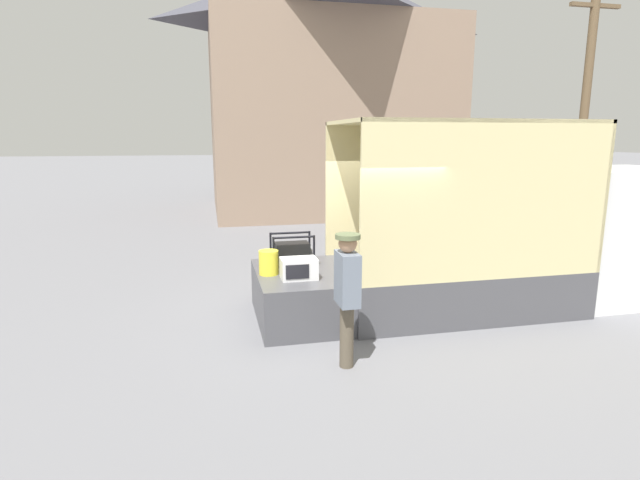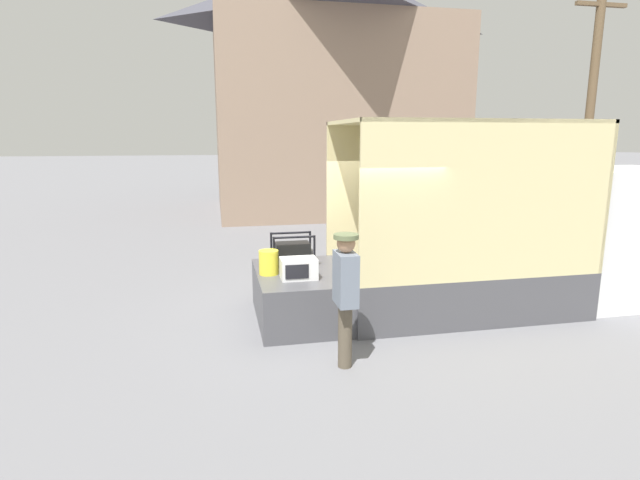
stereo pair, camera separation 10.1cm
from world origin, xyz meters
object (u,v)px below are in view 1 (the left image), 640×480
at_px(box_truck, 543,245).
at_px(worker_person, 347,287).
at_px(portable_generator, 293,253).
at_px(utility_pole, 585,105).
at_px(microwave, 299,268).
at_px(orange_bucket, 269,262).

bearing_deg(box_truck, worker_person, -156.11).
height_order(portable_generator, worker_person, worker_person).
distance_m(worker_person, utility_pole, 14.12).
bearing_deg(utility_pole, worker_person, -139.94).
xyz_separation_m(portable_generator, worker_person, (0.30, -2.29, 0.08)).
relative_size(box_truck, portable_generator, 8.84).
relative_size(box_truck, utility_pole, 0.82).
distance_m(microwave, orange_bucket, 0.54).
xyz_separation_m(microwave, utility_pole, (10.94, 7.44, 3.01)).
bearing_deg(microwave, portable_generator, 86.24).
bearing_deg(worker_person, microwave, 103.76).
bearing_deg(orange_bucket, utility_pole, 32.00).
bearing_deg(worker_person, portable_generator, 97.52).
bearing_deg(utility_pole, orange_bucket, -148.00).
height_order(portable_generator, orange_bucket, portable_generator).
bearing_deg(box_truck, utility_pole, 47.65).
bearing_deg(orange_bucket, portable_generator, 45.94).
xyz_separation_m(portable_generator, orange_bucket, (-0.47, -0.49, -0.01)).
bearing_deg(box_truck, microwave, -175.23).
bearing_deg(worker_person, box_truck, 23.89).
height_order(portable_generator, utility_pole, utility_pole).
relative_size(microwave, orange_bucket, 1.44).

